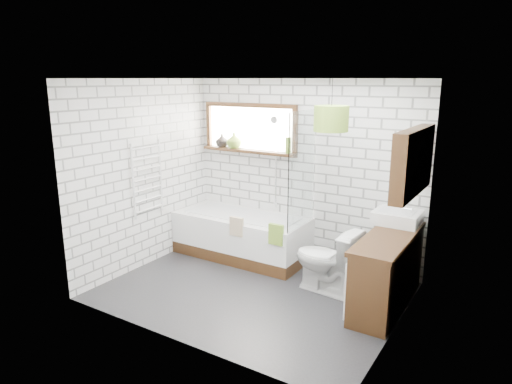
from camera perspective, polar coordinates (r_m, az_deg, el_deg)
The scene contains 22 objects.
floor at distance 5.65m, azimuth -0.45°, elevation -12.30°, with size 3.40×2.60×0.01m, color black.
ceiling at distance 5.07m, azimuth -0.51°, elevation 14.07°, with size 3.40×2.60×0.01m, color white.
wall_back at distance 6.33m, azimuth 5.86°, elevation 2.55°, with size 3.40×0.01×2.50m, color white.
wall_front at distance 4.22m, azimuth -10.04°, elevation -3.45°, with size 3.40×0.01×2.50m, color white.
wall_left at distance 6.28m, azimuth -13.75°, elevation 2.12°, with size 0.01×2.60×2.50m, color white.
wall_right at distance 4.57m, azimuth 17.91°, elevation -2.56°, with size 0.01×2.60×2.50m, color white.
window at distance 6.62m, azimuth -0.86°, elevation 7.94°, with size 1.52×0.16×0.68m, color black.
towel_radiator at distance 6.26m, azimuth -13.43°, elevation 1.63°, with size 0.06×0.52×1.00m, color white.
mirror_cabinet at distance 5.07m, azimuth 19.01°, elevation 3.60°, with size 0.16×1.20×0.70m, color black.
shower_riser at distance 6.46m, azimuth 2.52°, elevation 3.73°, with size 0.02×0.02×1.30m, color silver.
bathtub at distance 6.58m, azimuth -1.80°, elevation -5.45°, with size 1.90×0.84×0.62m, color white.
shower_screen at distance 5.85m, azimuth 5.73°, elevation 2.76°, with size 0.02×0.72×1.50m, color white.
towel_green at distance 5.76m, azimuth 2.52°, elevation -5.33°, with size 0.20×0.05×0.27m, color olive.
towel_beige at distance 6.06m, azimuth -2.45°, elevation -4.34°, with size 0.20×0.05×0.26m, color tan.
vanity at distance 5.36m, azimuth 16.09°, elevation -9.50°, with size 0.47×1.44×0.83m, color black.
basin at distance 5.66m, azimuth 17.26°, elevation -3.03°, with size 0.52×0.46×0.15m, color white.
tap at distance 5.61m, azimuth 18.86°, elevation -2.80°, with size 0.03×0.03×0.15m, color silver.
toilet at distance 5.55m, azimuth 8.79°, elevation -8.37°, with size 0.79×0.45×0.80m, color white.
vase_olive at distance 6.76m, azimuth -2.77°, elevation 6.29°, with size 0.22×0.22×0.23m, color olive.
vase_dark at distance 6.89m, azimuth -4.28°, elevation 6.29°, with size 0.19×0.19×0.20m, color black.
bottle at distance 6.30m, azimuth 4.00°, elevation 5.66°, with size 0.07×0.07×0.22m, color olive.
pendant at distance 4.80m, azimuth 9.38°, elevation 9.04°, with size 0.36×0.36×0.26m, color olive.
Camera 1 is at (2.72, -4.28, 2.50)m, focal length 32.00 mm.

